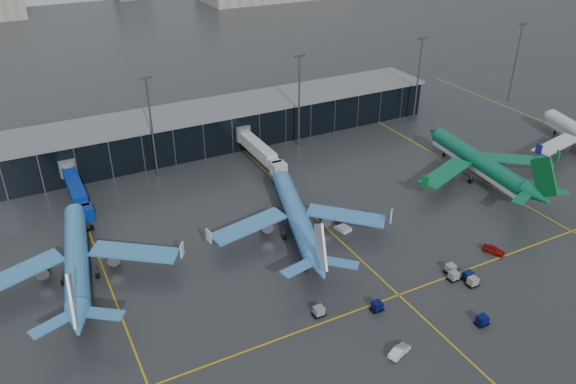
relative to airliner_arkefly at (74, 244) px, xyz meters
name	(u,v)px	position (x,y,z in m)	size (l,w,h in m)	color
ground	(308,266)	(39.10, -17.27, -6.76)	(600.00, 600.00, 0.00)	#282B2D
terminal_pier	(197,129)	(39.10, 44.73, -1.34)	(142.00, 17.00, 10.70)	black
jet_bridges	(76,190)	(4.10, 25.72, -2.21)	(94.00, 27.50, 7.20)	#595B60
flood_masts	(229,111)	(44.10, 32.73, 7.05)	(203.00, 0.50, 25.50)	#595B60
taxi_lines	(325,226)	(49.10, -6.66, -6.75)	(220.00, 120.00, 0.02)	gold
airliner_arkefly	(74,244)	(0.00, 0.00, 0.00)	(38.65, 44.02, 13.53)	#3F8CCF
airliner_klm_near	(297,204)	(42.67, -5.80, -0.03)	(38.49, 43.83, 13.47)	#4187D6
airliner_aer_lingus	(480,151)	(93.94, -4.30, 0.23)	(39.96, 45.51, 13.99)	#0C6A47
baggage_carts	(433,291)	(54.54, -34.90, -6.01)	(31.48, 15.90, 1.70)	black
mobile_airstair	(343,227)	(51.77, -9.60, -5.99)	(2.72, 3.53, 3.45)	white
service_van_red	(494,250)	(73.63, -30.45, -6.02)	(1.75, 4.34, 1.48)	#970E0B
service_van_white	(400,351)	(40.34, -43.86, -6.05)	(1.51, 4.33, 1.43)	silver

